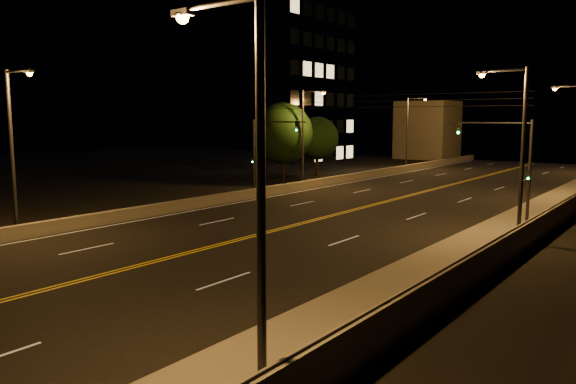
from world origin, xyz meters
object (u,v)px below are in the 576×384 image
Objects in this scene: streetlight_5 at (305,131)px; tree_1 at (317,138)px; streetlight_4 at (14,141)px; traffic_signal_left at (264,149)px; tree_0 at (283,133)px; streetlight_0 at (250,175)px; traffic_signal_right at (512,159)px; streetlight_1 at (517,142)px; building_tower at (247,63)px; streetlight_6 at (409,128)px.

streetlight_5 reaches higher than tree_1.
tree_1 is (-5.69, 10.46, -1.03)m from streetlight_5.
traffic_signal_left is at bearing 86.72° from streetlight_4.
streetlight_0 is at bearing -53.76° from tree_0.
streetlight_4 is at bearing -93.28° from traffic_signal_left.
traffic_signal_right is (19.92, -7.32, -1.19)m from streetlight_5.
traffic_signal_left is at bearing -69.07° from tree_1.
tree_1 is (-27.12, 22.72, -1.03)m from streetlight_1.
traffic_signal_left is (-20.32, 25.43, -1.19)m from streetlight_0.
streetlight_4 is at bearing -90.00° from streetlight_5.
streetlight_0 is 0.31× the size of building_tower.
streetlight_1 reaches higher than traffic_signal_right.
traffic_signal_right is at bearing 93.38° from streetlight_0.
tree_1 is at bearing -116.19° from streetlight_6.
building_tower is at bearing 115.32° from streetlight_4.
streetlight_0 reaches higher than traffic_signal_right.
streetlight_5 is at bearing -16.23° from tree_0.
streetlight_4 is 48.60m from streetlight_6.
streetlight_0 is at bearing -90.00° from streetlight_1.
traffic_signal_right is 31.18m from tree_1.
streetlight_6 reaches higher than tree_1.
streetlight_1 is 25.76m from streetlight_4.
streetlight_1 is at bearing 33.74° from streetlight_4.
streetlight_4 is 27.72m from tree_0.
streetlight_1 is at bearing -39.95° from tree_1.
streetlight_0 is at bearing -51.37° from traffic_signal_left.
streetlight_6 is at bearing 92.15° from traffic_signal_left.
streetlight_1 is 49.80m from building_tower.
streetlight_5 is 1.42× the size of traffic_signal_right.
building_tower is 3.61× the size of tree_0.
streetlight_0 is 1.00× the size of streetlight_1.
streetlight_6 is 21.33m from tree_0.
streetlight_5 is (-21.42, 12.26, 0.00)m from streetlight_1.
building_tower reaches higher than traffic_signal_left.
tree_0 is at bearing 117.91° from traffic_signal_left.
building_tower is (-39.48, 22.08, 9.52)m from traffic_signal_right.
traffic_signal_left is at bearing 128.63° from streetlight_0.
streetlight_6 is 1.42× the size of traffic_signal_left.
streetlight_0 is at bearing -68.64° from streetlight_6.
traffic_signal_left is 0.22× the size of building_tower.
streetlight_0 is at bearing -57.88° from tree_1.
streetlight_4 and streetlight_5 have the same top height.
streetlight_5 is 22.03m from streetlight_6.
streetlight_6 is at bearing 121.99° from streetlight_1.
streetlight_1 is 5.30m from traffic_signal_right.
tree_1 is (-6.80, 17.77, 0.15)m from traffic_signal_left.
tree_0 is (-3.28, 0.95, -0.20)m from streetlight_5.
building_tower is (-40.98, 27.03, 8.34)m from streetlight_1.
traffic_signal_right is 1.00× the size of traffic_signal_left.
streetlight_0 is 1.00× the size of streetlight_5.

